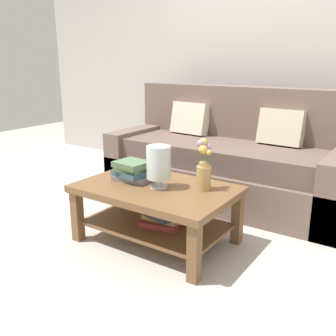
# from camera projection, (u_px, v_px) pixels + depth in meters

# --- Properties ---
(ground_plane) EXTENTS (10.00, 10.00, 0.00)m
(ground_plane) POSITION_uv_depth(u_px,v_px,m) (179.00, 224.00, 3.13)
(ground_plane) COLOR #B7B2A8
(back_wall) EXTENTS (6.40, 0.12, 2.70)m
(back_wall) POSITION_uv_depth(u_px,v_px,m) (263.00, 56.00, 4.07)
(back_wall) COLOR #BCB7B2
(back_wall) RESTS_ON ground
(couch) EXTENTS (2.26, 0.90, 1.06)m
(couch) POSITION_uv_depth(u_px,v_px,m) (227.00, 162.00, 3.65)
(couch) COLOR brown
(couch) RESTS_ON ground
(coffee_table) EXTENTS (1.12, 0.73, 0.43)m
(coffee_table) POSITION_uv_depth(u_px,v_px,m) (157.00, 202.00, 2.76)
(coffee_table) COLOR brown
(coffee_table) RESTS_ON ground
(book_stack_main) EXTENTS (0.30, 0.24, 0.15)m
(book_stack_main) POSITION_uv_depth(u_px,v_px,m) (132.00, 171.00, 2.84)
(book_stack_main) COLOR slate
(book_stack_main) RESTS_ON coffee_table
(glass_hurricane_vase) EXTENTS (0.17, 0.17, 0.30)m
(glass_hurricane_vase) POSITION_uv_depth(u_px,v_px,m) (159.00, 164.00, 2.66)
(glass_hurricane_vase) COLOR silver
(glass_hurricane_vase) RESTS_ON coffee_table
(flower_pitcher) EXTENTS (0.11, 0.12, 0.36)m
(flower_pitcher) POSITION_uv_depth(u_px,v_px,m) (204.00, 169.00, 2.62)
(flower_pitcher) COLOR tan
(flower_pitcher) RESTS_ON coffee_table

